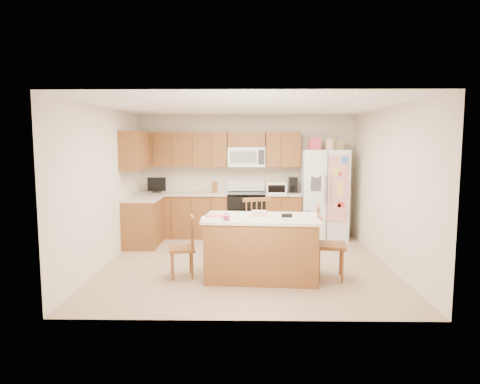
{
  "coord_description": "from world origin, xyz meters",
  "views": [
    {
      "loc": [
        0.01,
        -6.76,
        1.96
      ],
      "look_at": [
        -0.1,
        0.35,
        1.12
      ],
      "focal_mm": 32.0,
      "sensor_mm": 36.0,
      "label": 1
    }
  ],
  "objects_px": {
    "stove": "(246,214)",
    "island": "(262,247)",
    "windsor_chair_right": "(328,245)",
    "windsor_chair_back": "(254,232)",
    "refrigerator": "(324,193)",
    "windsor_chair_left": "(183,248)"
  },
  "relations": [
    {
      "from": "stove",
      "to": "refrigerator",
      "type": "xyz_separation_m",
      "value": [
        1.57,
        -0.06,
        0.45
      ]
    },
    {
      "from": "stove",
      "to": "island",
      "type": "distance_m",
      "value": 2.69
    },
    {
      "from": "island",
      "to": "windsor_chair_left",
      "type": "relative_size",
      "value": 1.9
    },
    {
      "from": "windsor_chair_left",
      "to": "refrigerator",
      "type": "bearing_deg",
      "value": 46.12
    },
    {
      "from": "island",
      "to": "windsor_chair_back",
      "type": "bearing_deg",
      "value": 97.85
    },
    {
      "from": "stove",
      "to": "island",
      "type": "xyz_separation_m",
      "value": [
        0.22,
        -2.68,
        -0.02
      ]
    },
    {
      "from": "windsor_chair_left",
      "to": "windsor_chair_right",
      "type": "distance_m",
      "value": 2.1
    },
    {
      "from": "stove",
      "to": "island",
      "type": "relative_size",
      "value": 0.66
    },
    {
      "from": "refrigerator",
      "to": "windsor_chair_left",
      "type": "height_order",
      "value": "refrigerator"
    },
    {
      "from": "windsor_chair_back",
      "to": "stove",
      "type": "bearing_deg",
      "value": 93.57
    },
    {
      "from": "stove",
      "to": "island",
      "type": "bearing_deg",
      "value": -85.24
    },
    {
      "from": "stove",
      "to": "windsor_chair_right",
      "type": "distance_m",
      "value": 2.94
    },
    {
      "from": "island",
      "to": "windsor_chair_right",
      "type": "height_order",
      "value": "windsor_chair_right"
    },
    {
      "from": "island",
      "to": "windsor_chair_back",
      "type": "height_order",
      "value": "windsor_chair_back"
    },
    {
      "from": "refrigerator",
      "to": "windsor_chair_left",
      "type": "relative_size",
      "value": 2.27
    },
    {
      "from": "windsor_chair_back",
      "to": "windsor_chair_left",
      "type": "bearing_deg",
      "value": -145.52
    },
    {
      "from": "windsor_chair_back",
      "to": "refrigerator",
      "type": "bearing_deg",
      "value": 52.25
    },
    {
      "from": "windsor_chair_back",
      "to": "island",
      "type": "bearing_deg",
      "value": -82.15
    },
    {
      "from": "refrigerator",
      "to": "island",
      "type": "relative_size",
      "value": 1.2
    },
    {
      "from": "windsor_chair_right",
      "to": "refrigerator",
      "type": "bearing_deg",
      "value": 81.57
    },
    {
      "from": "refrigerator",
      "to": "windsor_chair_right",
      "type": "xyz_separation_m",
      "value": [
        -0.39,
        -2.62,
        -0.43
      ]
    },
    {
      "from": "island",
      "to": "windsor_chair_right",
      "type": "xyz_separation_m",
      "value": [
        0.96,
        -0.01,
        0.04
      ]
    }
  ]
}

